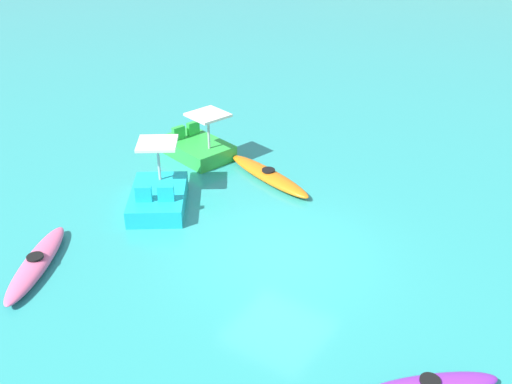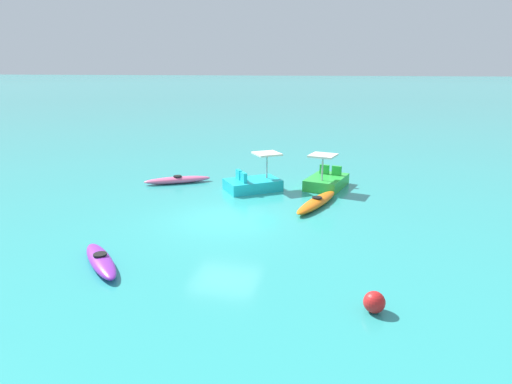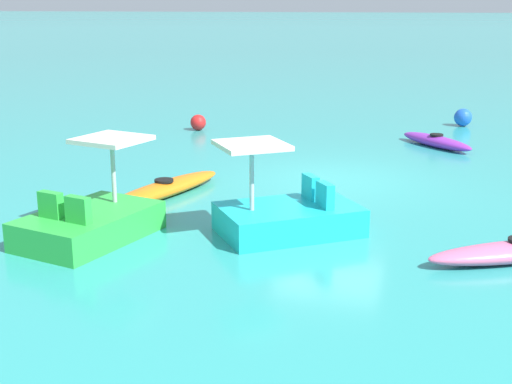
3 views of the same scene
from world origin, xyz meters
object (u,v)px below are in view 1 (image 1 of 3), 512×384
(kayak_orange, at_px, (268,175))
(pedal_boat_cyan, at_px, (158,196))
(pedal_boat_green, at_px, (197,146))
(kayak_pink, at_px, (36,263))

(kayak_orange, bearing_deg, pedal_boat_cyan, -119.18)
(kayak_orange, height_order, pedal_boat_green, pedal_boat_green)
(kayak_orange, height_order, kayak_pink, same)
(kayak_orange, distance_m, pedal_boat_cyan, 3.51)
(pedal_boat_cyan, bearing_deg, pedal_boat_green, 110.80)
(pedal_boat_green, bearing_deg, pedal_boat_cyan, -69.20)
(pedal_boat_green, relative_size, pedal_boat_cyan, 0.95)
(kayak_orange, relative_size, kayak_pink, 1.17)
(pedal_boat_cyan, bearing_deg, kayak_pink, -95.81)
(kayak_pink, relative_size, pedal_boat_cyan, 1.09)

